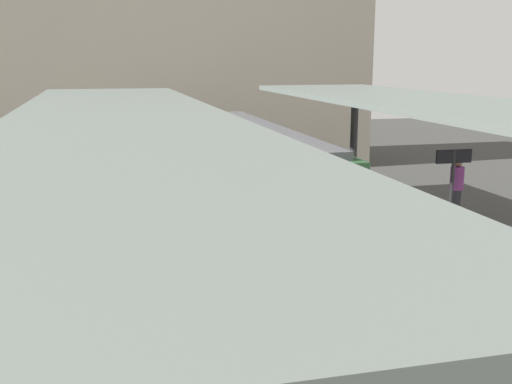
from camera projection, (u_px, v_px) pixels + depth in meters
name	position (u px, v px, depth m)	size (l,w,h in m)	color
ground_plane	(325.00, 326.00, 12.39)	(80.00, 80.00, 0.00)	#383835
platform_left	(132.00, 322.00, 11.37)	(4.40, 28.00, 1.00)	#ADA8A0
platform_right	(493.00, 286.00, 13.20)	(4.40, 28.00, 1.00)	#ADA8A0
track_ballast	(325.00, 321.00, 12.37)	(3.20, 28.00, 0.20)	#423F3D
rail_near_side	(291.00, 317.00, 12.16)	(0.08, 28.00, 0.14)	slate
rail_far_side	(359.00, 310.00, 12.51)	(0.08, 28.00, 0.14)	slate
commuter_train	(247.00, 179.00, 18.42)	(2.78, 11.47, 3.10)	#2D5633
canopy_left	(120.00, 120.00, 11.94)	(4.18, 21.00, 3.22)	#333335
canopy_right	(468.00, 109.00, 13.75)	(4.18, 21.00, 3.28)	#333335
platform_bench	(502.00, 247.00, 12.70)	(1.40, 0.41, 0.86)	black
platform_sign	(453.00, 174.00, 14.35)	(0.90, 0.08, 2.21)	#262628
passenger_near_bench	(219.00, 342.00, 7.67)	(0.36, 0.36, 1.57)	#232328
passenger_mid_platform	(456.00, 188.00, 16.47)	(0.36, 0.36, 1.68)	#232328
passenger_far_end	(164.00, 244.00, 11.43)	(0.36, 0.36, 1.72)	navy
station_building_backdrop	(177.00, 54.00, 30.10)	(18.00, 6.00, 11.00)	#A89E8E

